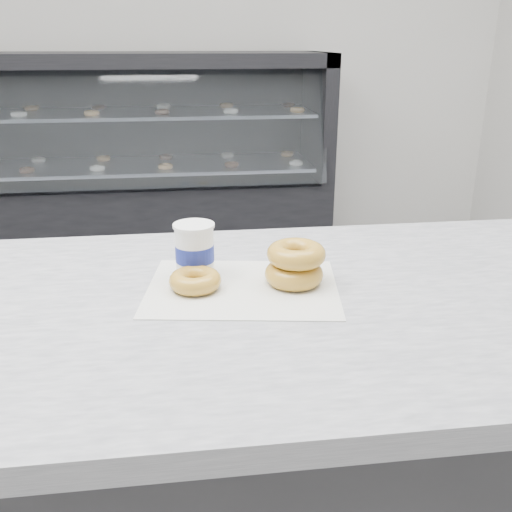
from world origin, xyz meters
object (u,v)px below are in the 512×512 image
(display_case, at_px, (135,179))
(coffee_cup, at_px, (195,250))
(donut_single, at_px, (195,280))
(donut_stack, at_px, (295,264))

(display_case, height_order, coffee_cup, display_case)
(display_case, distance_m, donut_single, 2.72)
(display_case, relative_size, donut_single, 25.57)
(donut_single, xyz_separation_m, donut_stack, (0.18, 0.00, 0.02))
(display_case, bearing_deg, coffee_cup, -83.08)
(donut_stack, bearing_deg, coffee_cup, 160.96)
(display_case, height_order, donut_single, display_case)
(donut_stack, relative_size, coffee_cup, 1.39)
(coffee_cup, bearing_deg, donut_stack, -13.42)
(display_case, xyz_separation_m, coffee_cup, (0.32, -2.61, 0.46))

